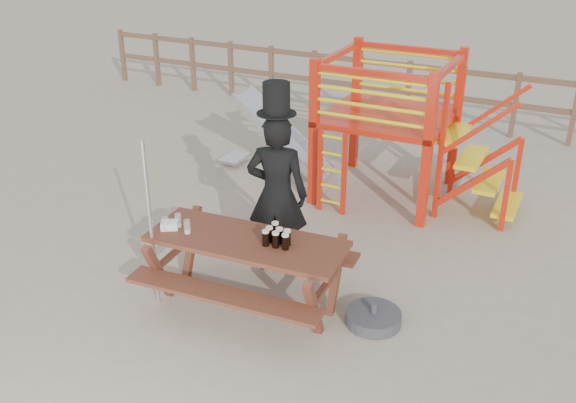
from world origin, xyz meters
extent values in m
plane|color=tan|center=(0.00, 0.00, 0.00)|extent=(60.00, 60.00, 0.00)
cube|color=brown|center=(0.00, 7.00, 1.10)|extent=(15.00, 0.06, 0.10)
cube|color=brown|center=(0.00, 7.00, 0.60)|extent=(15.00, 0.06, 0.10)
cube|color=brown|center=(-7.50, 7.00, 0.60)|extent=(0.09, 0.09, 1.20)
cube|color=brown|center=(-6.50, 7.00, 0.60)|extent=(0.09, 0.09, 1.20)
cube|color=brown|center=(-5.50, 7.00, 0.60)|extent=(0.09, 0.09, 1.20)
cube|color=brown|center=(-4.50, 7.00, 0.60)|extent=(0.09, 0.09, 1.20)
cube|color=brown|center=(-3.50, 7.00, 0.60)|extent=(0.09, 0.09, 1.20)
cube|color=brown|center=(-2.50, 7.00, 0.60)|extent=(0.09, 0.09, 1.20)
cube|color=brown|center=(-1.50, 7.00, 0.60)|extent=(0.09, 0.09, 1.20)
cube|color=brown|center=(-0.50, 7.00, 0.60)|extent=(0.09, 0.09, 1.20)
cube|color=brown|center=(0.50, 7.00, 0.60)|extent=(0.09, 0.09, 1.20)
cube|color=brown|center=(1.50, 7.00, 0.60)|extent=(0.09, 0.09, 1.20)
cube|color=brown|center=(2.50, 7.00, 0.60)|extent=(0.09, 0.09, 1.20)
cube|color=red|center=(-0.60, 2.80, 1.05)|extent=(0.12, 0.12, 2.10)
cube|color=red|center=(1.00, 2.80, 1.05)|extent=(0.12, 0.12, 2.10)
cube|color=red|center=(-0.60, 4.40, 1.05)|extent=(0.12, 0.12, 2.10)
cube|color=red|center=(1.00, 4.40, 1.05)|extent=(0.12, 0.12, 2.10)
cube|color=red|center=(0.20, 3.60, 1.20)|extent=(1.72, 1.72, 0.08)
cube|color=red|center=(0.20, 2.80, 2.00)|extent=(1.60, 0.08, 0.08)
cube|color=red|center=(0.20, 4.40, 2.00)|extent=(1.60, 0.08, 0.08)
cube|color=red|center=(-0.60, 3.60, 2.00)|extent=(0.08, 1.60, 0.08)
cube|color=red|center=(1.00, 3.60, 2.00)|extent=(0.08, 1.60, 0.08)
cylinder|color=yellow|center=(0.20, 2.80, 1.38)|extent=(1.50, 0.05, 0.05)
cylinder|color=yellow|center=(0.20, 4.40, 1.38)|extent=(1.50, 0.05, 0.05)
cylinder|color=yellow|center=(0.20, 2.80, 1.56)|extent=(1.50, 0.05, 0.05)
cylinder|color=yellow|center=(0.20, 4.40, 1.56)|extent=(1.50, 0.05, 0.05)
cylinder|color=yellow|center=(0.20, 2.80, 1.74)|extent=(1.50, 0.05, 0.05)
cylinder|color=yellow|center=(0.20, 4.40, 1.74)|extent=(1.50, 0.05, 0.05)
cylinder|color=yellow|center=(0.20, 2.80, 1.92)|extent=(1.50, 0.05, 0.05)
cylinder|color=yellow|center=(0.20, 4.40, 1.92)|extent=(1.50, 0.05, 0.05)
cube|color=red|center=(-0.43, 2.65, 0.60)|extent=(0.06, 0.06, 1.20)
cube|color=red|center=(-0.07, 2.65, 0.60)|extent=(0.06, 0.06, 1.20)
cylinder|color=yellow|center=(-0.25, 2.65, 0.15)|extent=(0.36, 0.04, 0.04)
cylinder|color=yellow|center=(-0.25, 2.65, 0.39)|extent=(0.36, 0.04, 0.04)
cylinder|color=yellow|center=(-0.25, 2.65, 0.63)|extent=(0.36, 0.04, 0.04)
cylinder|color=yellow|center=(-0.25, 2.65, 0.87)|extent=(0.36, 0.04, 0.04)
cylinder|color=yellow|center=(-0.25, 2.65, 1.11)|extent=(0.36, 0.04, 0.04)
cube|color=yellow|center=(1.15, 3.60, 1.08)|extent=(0.30, 0.90, 0.06)
cube|color=yellow|center=(1.43, 3.60, 0.78)|extent=(0.30, 0.90, 0.06)
cube|color=yellow|center=(1.71, 3.60, 0.48)|extent=(0.30, 0.90, 0.06)
cube|color=yellow|center=(1.99, 3.60, 0.18)|extent=(0.30, 0.90, 0.06)
cube|color=red|center=(1.55, 3.15, 0.60)|extent=(0.95, 0.08, 0.86)
cube|color=red|center=(1.55, 4.05, 0.60)|extent=(0.95, 0.08, 0.86)
cube|color=silver|center=(-1.50, 3.60, 0.62)|extent=(1.53, 0.55, 1.21)
cube|color=silver|center=(-1.50, 3.33, 0.66)|extent=(1.58, 0.04, 1.28)
cube|color=silver|center=(-1.50, 3.87, 0.66)|extent=(1.58, 0.04, 1.28)
cube|color=silver|center=(-2.40, 3.60, 0.10)|extent=(0.35, 0.55, 0.05)
cube|color=brown|center=(-0.17, 0.16, 0.78)|extent=(2.13, 0.92, 0.05)
cube|color=brown|center=(-0.13, -0.41, 0.47)|extent=(2.10, 0.44, 0.04)
cube|color=brown|center=(-0.21, 0.73, 0.47)|extent=(2.10, 0.44, 0.04)
cube|color=brown|center=(-1.05, 0.10, 0.37)|extent=(0.17, 1.25, 0.75)
cube|color=brown|center=(0.72, 0.22, 0.37)|extent=(0.17, 1.25, 0.75)
imported|color=black|center=(-0.22, 0.97, 0.96)|extent=(0.80, 0.63, 1.92)
cube|color=#0C8A0C|center=(-0.26, 1.12, 1.19)|extent=(0.08, 0.04, 0.45)
cylinder|color=black|center=(-0.22, 0.97, 1.93)|extent=(0.44, 0.44, 0.01)
cylinder|color=black|center=(-0.22, 0.97, 2.10)|extent=(0.30, 0.30, 0.33)
cube|color=white|center=(-0.26, 1.11, 2.22)|extent=(0.15, 0.04, 0.04)
cylinder|color=#B2B2B7|center=(-1.06, -0.25, 0.94)|extent=(0.04, 0.04, 1.89)
cylinder|color=#3C3C41|center=(1.18, 0.43, 0.07)|extent=(0.58, 0.58, 0.13)
cylinder|color=#3C3C41|center=(1.18, 0.43, 0.19)|extent=(0.07, 0.07, 0.11)
cube|color=white|center=(-1.02, 0.00, 0.85)|extent=(0.23, 0.21, 0.08)
cylinder|color=black|center=(0.08, 0.13, 0.88)|extent=(0.07, 0.07, 0.15)
cylinder|color=beige|center=(0.08, 0.13, 0.97)|extent=(0.07, 0.07, 0.02)
cylinder|color=black|center=(0.19, 0.15, 0.88)|extent=(0.07, 0.07, 0.15)
cylinder|color=beige|center=(0.19, 0.15, 0.97)|extent=(0.07, 0.07, 0.02)
cylinder|color=black|center=(0.29, 0.15, 0.88)|extent=(0.07, 0.07, 0.15)
cylinder|color=beige|center=(0.29, 0.15, 0.97)|extent=(0.07, 0.07, 0.02)
cylinder|color=black|center=(0.08, 0.22, 0.88)|extent=(0.07, 0.07, 0.15)
cylinder|color=beige|center=(0.08, 0.22, 0.97)|extent=(0.07, 0.07, 0.02)
cylinder|color=black|center=(0.18, 0.24, 0.88)|extent=(0.07, 0.07, 0.15)
cylinder|color=beige|center=(0.18, 0.24, 0.97)|extent=(0.07, 0.07, 0.02)
cylinder|color=black|center=(0.27, 0.24, 0.88)|extent=(0.07, 0.07, 0.15)
cylinder|color=beige|center=(0.27, 0.24, 0.97)|extent=(0.07, 0.07, 0.02)
cylinder|color=black|center=(0.08, 0.34, 0.88)|extent=(0.07, 0.07, 0.15)
cylinder|color=beige|center=(0.08, 0.34, 0.97)|extent=(0.07, 0.07, 0.02)
cylinder|color=silver|center=(-1.03, -0.06, 0.88)|extent=(0.07, 0.07, 0.15)
cylinder|color=beige|center=(-1.03, -0.06, 0.82)|extent=(0.07, 0.07, 0.02)
cylinder|color=silver|center=(-0.79, 0.00, 0.88)|extent=(0.07, 0.07, 0.15)
cylinder|color=beige|center=(-0.79, 0.00, 0.82)|extent=(0.07, 0.07, 0.02)
cylinder|color=silver|center=(-0.96, 0.08, 0.88)|extent=(0.07, 0.07, 0.15)
cylinder|color=beige|center=(-0.96, 0.08, 0.82)|extent=(0.07, 0.07, 0.02)
camera|label=1|loc=(2.84, -4.88, 4.04)|focal=40.00mm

